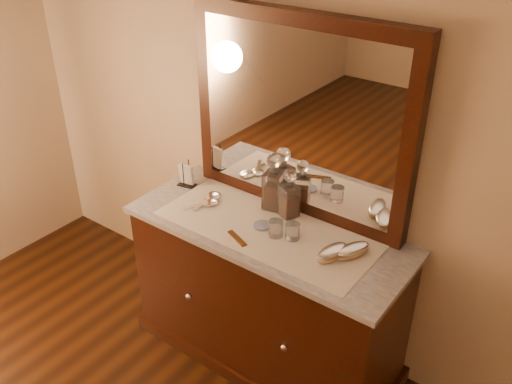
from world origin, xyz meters
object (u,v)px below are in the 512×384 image
(pin_dish, at_px, (262,226))
(decanter_left, at_px, (274,187))
(brush_near, at_px, (332,253))
(hand_mirror_outer, at_px, (210,198))
(dresser_cabinet, at_px, (267,296))
(decanter_right, at_px, (289,198))
(mirror_frame, at_px, (299,118))
(brush_far, at_px, (353,250))
(comb, at_px, (237,238))
(hand_mirror_inner, at_px, (207,203))
(napkin_rack, at_px, (186,176))

(pin_dish, bearing_deg, decanter_left, 107.68)
(brush_near, xyz_separation_m, hand_mirror_outer, (-0.78, 0.06, -0.02))
(dresser_cabinet, height_order, decanter_right, decanter_right)
(mirror_frame, xyz_separation_m, brush_far, (0.44, -0.20, -0.47))
(comb, bearing_deg, decanter_right, 96.91)
(decanter_left, bearing_deg, decanter_right, -10.19)
(brush_far, relative_size, hand_mirror_inner, 1.02)
(brush_near, height_order, hand_mirror_outer, brush_near)
(mirror_frame, bearing_deg, napkin_rack, -164.38)
(decanter_right, bearing_deg, mirror_frame, 104.30)
(hand_mirror_outer, bearing_deg, napkin_rack, 168.28)
(pin_dish, bearing_deg, brush_near, -1.50)
(dresser_cabinet, relative_size, decanter_left, 4.47)
(decanter_right, height_order, brush_far, decanter_right)
(pin_dish, distance_m, brush_far, 0.47)
(pin_dish, bearing_deg, hand_mirror_inner, -179.50)
(pin_dish, relative_size, hand_mirror_inner, 0.44)
(pin_dish, bearing_deg, napkin_rack, 170.98)
(mirror_frame, distance_m, comb, 0.65)
(comb, xyz_separation_m, brush_far, (0.50, 0.21, 0.02))
(hand_mirror_inner, bearing_deg, comb, -25.23)
(napkin_rack, xyz_separation_m, decanter_right, (0.63, 0.07, 0.05))
(pin_dish, xyz_separation_m, napkin_rack, (-0.58, 0.09, 0.05))
(hand_mirror_inner, bearing_deg, brush_near, -0.56)
(napkin_rack, bearing_deg, comb, -24.16)
(mirror_frame, bearing_deg, decanter_left, -135.46)
(decanter_right, xyz_separation_m, hand_mirror_inner, (-0.40, -0.17, -0.09))
(pin_dish, distance_m, decanter_right, 0.19)
(napkin_rack, relative_size, hand_mirror_outer, 0.67)
(decanter_right, xyz_separation_m, hand_mirror_outer, (-0.43, -0.11, -0.09))
(decanter_right, relative_size, hand_mirror_outer, 1.21)
(comb, distance_m, napkin_rack, 0.60)
(mirror_frame, bearing_deg, dresser_cabinet, -90.00)
(hand_mirror_inner, bearing_deg, hand_mirror_outer, 112.89)
(brush_near, bearing_deg, decanter_right, 153.63)
(dresser_cabinet, height_order, decanter_left, decanter_left)
(pin_dish, xyz_separation_m, brush_near, (0.40, -0.01, 0.02))
(mirror_frame, height_order, hand_mirror_outer, mirror_frame)
(napkin_rack, xyz_separation_m, decanter_left, (0.53, 0.09, 0.07))
(hand_mirror_outer, bearing_deg, decanter_left, 22.52)
(dresser_cabinet, height_order, pin_dish, pin_dish)
(decanter_left, bearing_deg, brush_far, -13.16)
(pin_dish, bearing_deg, hand_mirror_outer, 172.48)
(decanter_left, distance_m, hand_mirror_inner, 0.37)
(comb, xyz_separation_m, brush_near, (0.43, 0.14, 0.02))
(dresser_cabinet, distance_m, brush_near, 0.60)
(mirror_frame, height_order, comb, mirror_frame)
(dresser_cabinet, relative_size, hand_mirror_outer, 6.35)
(mirror_frame, distance_m, pin_dish, 0.56)
(comb, relative_size, napkin_rack, 0.97)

